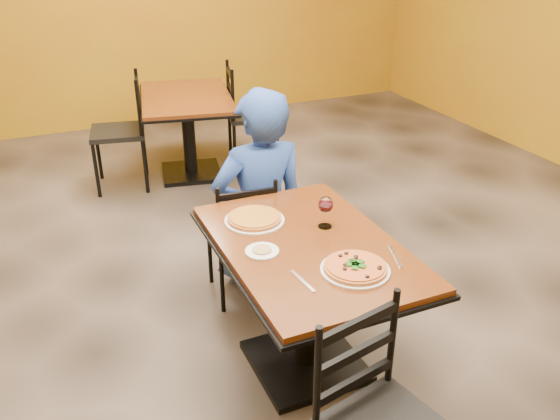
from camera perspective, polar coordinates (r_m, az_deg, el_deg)
name	(u,v)px	position (r m, az deg, el deg)	size (l,w,h in m)	color
floor	(269,313)	(3.60, -1.04, -10.00)	(7.00, 8.00, 0.01)	black
table_main	(308,277)	(2.91, 2.72, -6.58)	(0.83, 1.23, 0.75)	brown
table_second	(188,117)	(5.34, -9.03, 8.96)	(1.01, 1.31, 0.75)	brown
chair_main_far	(241,235)	(3.58, -3.82, -2.44)	(0.37, 0.37, 0.82)	black
chair_second_left	(118,133)	(5.24, -15.58, 7.30)	(0.45, 0.45, 0.99)	black
chair_second_right	(252,116)	(5.54, -2.71, 9.18)	(0.44, 0.44, 0.97)	black
diner	(260,189)	(3.63, -1.99, 2.09)	(0.63, 0.41, 1.28)	navy
plate_main	(355,270)	(2.61, 7.35, -5.83)	(0.31, 0.31, 0.01)	white
pizza_main	(355,267)	(2.60, 7.37, -5.53)	(0.28, 0.28, 0.02)	maroon
plate_far	(255,220)	(3.00, -2.51, -1.02)	(0.31, 0.31, 0.01)	white
pizza_far	(254,218)	(3.00, -2.51, -0.75)	(0.28, 0.28, 0.02)	#C38625
side_plate	(262,251)	(2.73, -1.77, -4.05)	(0.16, 0.16, 0.01)	white
dip	(262,250)	(2.73, -1.77, -3.89)	(0.09, 0.09, 0.01)	#A78251
wine_glass	(326,211)	(2.92, 4.47, -0.07)	(0.08, 0.08, 0.18)	white
fork	(302,281)	(2.53, 2.20, -6.92)	(0.01, 0.19, 0.00)	silver
knife	(395,256)	(2.75, 11.22, -4.43)	(0.01, 0.21, 0.00)	silver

